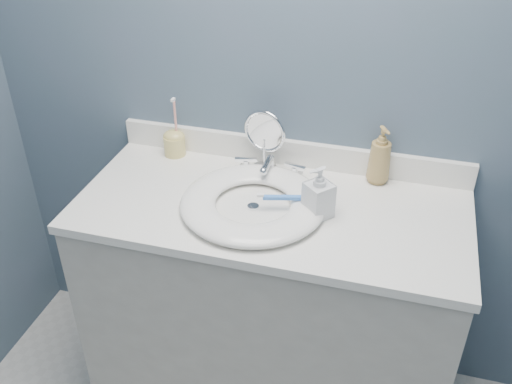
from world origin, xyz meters
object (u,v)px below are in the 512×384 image
(soap_bottle_clear, at_px, (319,192))
(toothbrush_holder, at_px, (174,142))
(soap_bottle_amber, at_px, (380,155))
(makeup_mirror, at_px, (265,138))

(soap_bottle_clear, distance_m, toothbrush_holder, 0.61)
(soap_bottle_amber, relative_size, toothbrush_holder, 0.90)
(makeup_mirror, height_order, soap_bottle_clear, makeup_mirror)
(soap_bottle_amber, bearing_deg, soap_bottle_clear, -152.86)
(makeup_mirror, relative_size, soap_bottle_clear, 1.33)
(makeup_mirror, distance_m, soap_bottle_amber, 0.38)
(makeup_mirror, xyz_separation_m, toothbrush_holder, (-0.33, 0.02, -0.07))
(soap_bottle_clear, height_order, toothbrush_holder, toothbrush_holder)
(soap_bottle_clear, xyz_separation_m, toothbrush_holder, (-0.56, 0.23, -0.03))
(soap_bottle_clear, bearing_deg, soap_bottle_amber, 99.76)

